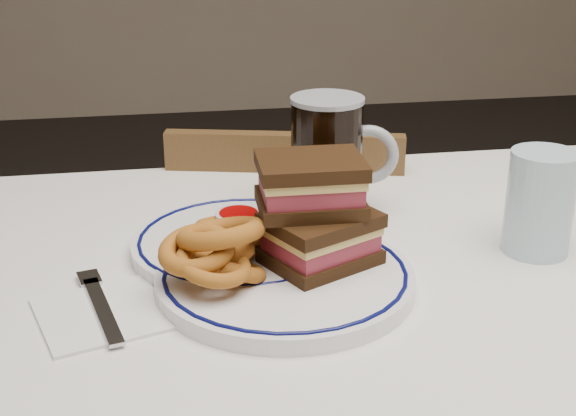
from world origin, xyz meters
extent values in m
cube|color=white|center=(0.00, 0.00, 0.73)|extent=(1.26, 0.86, 0.03)
cube|color=white|center=(0.00, 0.43, 0.65)|extent=(1.26, 0.01, 0.17)
cube|color=#422C15|center=(-0.12, 0.55, 0.38)|extent=(0.45, 0.45, 0.04)
cylinder|color=#422C15|center=(0.08, 0.67, 0.18)|extent=(0.03, 0.03, 0.37)
cylinder|color=#422C15|center=(-0.23, 0.74, 0.18)|extent=(0.03, 0.03, 0.37)
cube|color=#422C15|center=(-0.16, 0.39, 0.61)|extent=(0.37, 0.11, 0.41)
cylinder|color=white|center=(-0.22, 0.00, 0.76)|extent=(0.29, 0.29, 0.02)
torus|color=#090D49|center=(-0.22, 0.00, 0.77)|extent=(0.27, 0.27, 0.01)
cube|color=black|center=(-0.17, 0.02, 0.78)|extent=(0.15, 0.14, 0.02)
cube|color=maroon|center=(-0.17, 0.02, 0.79)|extent=(0.13, 0.12, 0.02)
cube|color=#D8B660|center=(-0.17, 0.02, 0.81)|extent=(0.14, 0.13, 0.01)
cube|color=black|center=(-0.17, 0.02, 0.82)|extent=(0.15, 0.14, 0.02)
cube|color=black|center=(-0.18, 0.03, 0.84)|extent=(0.12, 0.09, 0.02)
cube|color=maroon|center=(-0.18, 0.03, 0.86)|extent=(0.11, 0.09, 0.02)
cube|color=#D8B660|center=(-0.18, 0.03, 0.87)|extent=(0.11, 0.09, 0.01)
cube|color=black|center=(-0.18, 0.03, 0.88)|extent=(0.12, 0.09, 0.02)
torus|color=brown|center=(-0.28, 0.00, 0.78)|extent=(0.10, 0.09, 0.07)
torus|color=brown|center=(-0.29, 0.01, 0.79)|extent=(0.08, 0.08, 0.04)
torus|color=brown|center=(-0.30, -0.03, 0.80)|extent=(0.09, 0.08, 0.04)
torus|color=brown|center=(-0.32, -0.01, 0.81)|extent=(0.09, 0.09, 0.05)
torus|color=brown|center=(-0.29, 0.00, 0.82)|extent=(0.10, 0.10, 0.06)
cylinder|color=silver|center=(-0.26, 0.10, 0.79)|extent=(0.06, 0.06, 0.03)
cylinder|color=#8E0203|center=(-0.26, 0.10, 0.80)|extent=(0.05, 0.05, 0.01)
cylinder|color=black|center=(-0.13, 0.21, 0.83)|extent=(0.10, 0.10, 0.16)
cylinder|color=#989EA6|center=(-0.13, 0.21, 0.91)|extent=(0.10, 0.10, 0.01)
torus|color=#989EA6|center=(-0.07, 0.19, 0.83)|extent=(0.08, 0.03, 0.08)
cylinder|color=#A8C7D9|center=(0.10, 0.04, 0.81)|extent=(0.08, 0.08, 0.13)
cylinder|color=white|center=(-0.25, 0.10, 0.76)|extent=(0.27, 0.27, 0.02)
torus|color=#090D49|center=(-0.25, 0.10, 0.77)|extent=(0.26, 0.26, 0.01)
torus|color=brown|center=(-0.24, 0.08, 0.78)|extent=(0.09, 0.09, 0.05)
torus|color=brown|center=(-0.26, 0.08, 0.79)|extent=(0.09, 0.09, 0.04)
torus|color=brown|center=(-0.28, 0.08, 0.80)|extent=(0.08, 0.08, 0.03)
cube|color=white|center=(-0.42, -0.03, 0.75)|extent=(0.16, 0.16, 0.00)
cube|color=#B4B3B8|center=(-0.42, -0.03, 0.76)|extent=(0.05, 0.15, 0.00)
cube|color=#B4B3B8|center=(-0.44, 0.05, 0.76)|extent=(0.03, 0.04, 0.00)
camera|label=1|loc=(-0.35, -0.79, 1.17)|focal=50.00mm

